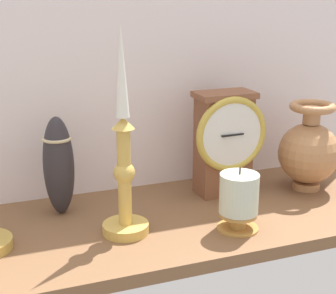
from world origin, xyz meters
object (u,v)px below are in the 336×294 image
at_px(mantel_clock, 225,141).
at_px(brass_vase_bulbous, 309,150).
at_px(candlestick_tall_left, 124,168).
at_px(pillar_candle_front, 239,200).
at_px(tall_ceramic_vase, 59,165).

bearing_deg(mantel_clock, brass_vase_bulbous, -11.84).
height_order(mantel_clock, brass_vase_bulbous, mantel_clock).
bearing_deg(candlestick_tall_left, brass_vase_bulbous, 9.08).
distance_m(pillar_candle_front, tall_ceramic_vase, 0.34).
xyz_separation_m(mantel_clock, pillar_candle_front, (-0.05, -0.16, -0.06)).
xyz_separation_m(candlestick_tall_left, tall_ceramic_vase, (-0.09, 0.13, -0.03)).
xyz_separation_m(brass_vase_bulbous, pillar_candle_front, (-0.23, -0.13, -0.03)).
bearing_deg(brass_vase_bulbous, candlestick_tall_left, -170.92).
relative_size(mantel_clock, brass_vase_bulbous, 1.14).
relative_size(candlestick_tall_left, tall_ceramic_vase, 1.90).
distance_m(brass_vase_bulbous, tall_ceramic_vase, 0.53).
bearing_deg(brass_vase_bulbous, tall_ceramic_vase, 173.57).
bearing_deg(pillar_candle_front, brass_vase_bulbous, 28.14).
height_order(candlestick_tall_left, brass_vase_bulbous, candlestick_tall_left).
height_order(candlestick_tall_left, pillar_candle_front, candlestick_tall_left).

